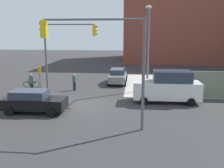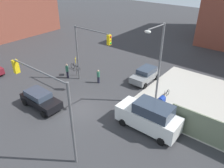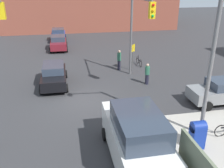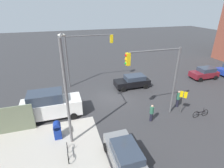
% 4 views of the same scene
% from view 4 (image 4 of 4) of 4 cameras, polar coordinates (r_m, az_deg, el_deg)
% --- Properties ---
extents(ground_plane, '(120.00, 120.00, 0.00)m').
position_cam_4_polar(ground_plane, '(20.15, 0.38, -4.46)').
color(ground_plane, '#333335').
extents(traffic_signal_nw_corner, '(5.08, 0.36, 6.50)m').
position_cam_4_polar(traffic_signal_nw_corner, '(15.51, 14.70, 4.28)').
color(traffic_signal_nw_corner, '#59595B').
rests_on(traffic_signal_nw_corner, ground).
extents(traffic_signal_se_corner, '(6.03, 0.36, 6.50)m').
position_cam_4_polar(traffic_signal_se_corner, '(22.14, -8.65, 10.92)').
color(traffic_signal_se_corner, '#59595B').
rests_on(traffic_signal_se_corner, ground).
extents(street_lamp_corner, '(0.57, 2.67, 8.00)m').
position_cam_4_polar(street_lamp_corner, '(12.45, -14.93, -0.32)').
color(street_lamp_corner, slate).
rests_on(street_lamp_corner, ground).
extents(warning_sign_two_way, '(0.48, 0.48, 2.40)m').
position_cam_4_polar(warning_sign_two_way, '(17.94, 22.16, -4.38)').
color(warning_sign_two_way, '#4C4C4C').
rests_on(warning_sign_two_way, ground).
extents(mailbox_blue, '(0.56, 0.64, 1.43)m').
position_cam_4_polar(mailbox_blue, '(14.87, -17.42, -14.04)').
color(mailbox_blue, navy).
rests_on(mailbox_blue, ground).
extents(coupe_gray, '(2.02, 4.10, 1.62)m').
position_cam_4_polar(coupe_gray, '(12.30, 4.21, -22.00)').
color(coupe_gray, slate).
rests_on(coupe_gray, ground).
extents(hatchback_maroon, '(3.86, 2.02, 1.62)m').
position_cam_4_polar(hatchback_maroon, '(28.32, 27.94, 3.21)').
color(hatchback_maroon, maroon).
rests_on(hatchback_maroon, ground).
extents(coupe_black, '(4.44, 2.02, 1.62)m').
position_cam_4_polar(coupe_black, '(22.42, 6.74, 0.90)').
color(coupe_black, black).
rests_on(coupe_black, ground).
extents(van_white_delivery, '(5.40, 2.32, 2.62)m').
position_cam_4_polar(van_white_delivery, '(17.29, -19.47, -6.41)').
color(van_white_delivery, white).
rests_on(van_white_delivery, ground).
extents(pedestrian_crossing, '(0.36, 0.36, 1.83)m').
position_cam_4_polar(pedestrian_crossing, '(19.24, 20.75, -4.44)').
color(pedestrian_crossing, '#2D664C').
rests_on(pedestrian_crossing, ground).
extents(pedestrian_waiting, '(0.36, 0.36, 1.68)m').
position_cam_4_polar(pedestrian_waiting, '(16.35, 12.80, -9.11)').
color(pedestrian_waiting, '#2D664C').
rests_on(pedestrian_waiting, ground).
extents(bicycle_leaning_on_fence, '(0.05, 1.75, 0.97)m').
position_cam_4_polar(bicycle_leaning_on_fence, '(13.46, -14.26, -20.83)').
color(bicycle_leaning_on_fence, black).
rests_on(bicycle_leaning_on_fence, ground).
extents(bicycle_at_crosswalk, '(1.75, 0.05, 0.97)m').
position_cam_4_polar(bicycle_at_crosswalk, '(18.77, 26.92, -8.57)').
color(bicycle_at_crosswalk, black).
rests_on(bicycle_at_crosswalk, ground).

